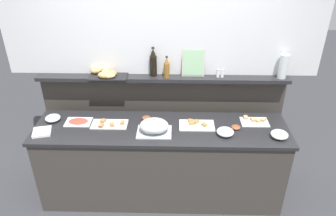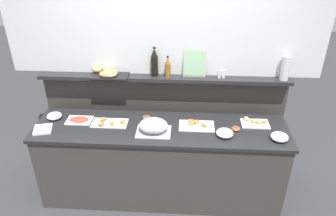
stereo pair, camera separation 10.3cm
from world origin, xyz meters
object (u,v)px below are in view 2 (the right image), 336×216
(cold_cuts_platter, at_px, (79,120))
(salt_shaker, at_px, (219,74))
(wine_bottle_dark, at_px, (154,63))
(sandwich_platter_rear, at_px, (110,123))
(condiment_bowl_red, at_px, (147,117))
(vinegar_bottle_amber, at_px, (168,68))
(bread_basket, at_px, (108,73))
(pepper_shaker, at_px, (224,74))
(framed_picture, at_px, (195,63))
(napkin_stack, at_px, (43,129))
(water_carafe, at_px, (285,68))
(serving_cloche, at_px, (153,126))
(glass_bowl_small, at_px, (279,137))
(glass_bowl_large, at_px, (54,116))
(sandwich_platter_side, at_px, (255,123))
(condiment_bowl_teal, at_px, (236,129))
(glass_bowl_medium, at_px, (225,133))
(sandwich_platter_front, at_px, (196,125))

(cold_cuts_platter, relative_size, salt_shaker, 3.05)
(cold_cuts_platter, relative_size, wine_bottle_dark, 0.84)
(sandwich_platter_rear, height_order, condiment_bowl_red, sandwich_platter_rear)
(vinegar_bottle_amber, bearing_deg, cold_cuts_platter, -160.24)
(bread_basket, bearing_deg, cold_cuts_platter, -129.72)
(pepper_shaker, relative_size, framed_picture, 0.30)
(napkin_stack, bearing_deg, framed_picture, 21.32)
(napkin_stack, bearing_deg, water_carafe, 12.65)
(condiment_bowl_red, bearing_deg, cold_cuts_platter, -173.12)
(serving_cloche, relative_size, glass_bowl_small, 2.03)
(glass_bowl_small, bearing_deg, framed_picture, 143.71)
(condiment_bowl_red, distance_m, salt_shaker, 0.89)
(sandwich_platter_rear, xyz_separation_m, vinegar_bottle_amber, (0.58, 0.36, 0.47))
(vinegar_bottle_amber, distance_m, water_carafe, 1.21)
(glass_bowl_small, bearing_deg, glass_bowl_large, 173.75)
(sandwich_platter_side, bearing_deg, glass_bowl_large, -179.37)
(condiment_bowl_teal, bearing_deg, water_carafe, 39.69)
(framed_picture, bearing_deg, condiment_bowl_red, -148.44)
(sandwich_platter_rear, bearing_deg, vinegar_bottle_amber, 32.17)
(vinegar_bottle_amber, distance_m, pepper_shaker, 0.59)
(glass_bowl_large, height_order, wine_bottle_dark, wine_bottle_dark)
(framed_picture, bearing_deg, vinegar_bottle_amber, -168.35)
(water_carafe, bearing_deg, pepper_shaker, 180.00)
(glass_bowl_medium, distance_m, bread_basket, 1.38)
(sandwich_platter_rear, xyz_separation_m, wine_bottle_dark, (0.43, 0.40, 0.51))
(sandwich_platter_side, bearing_deg, condiment_bowl_teal, -149.13)
(serving_cloche, bearing_deg, cold_cuts_platter, 168.18)
(sandwich_platter_side, relative_size, bread_basket, 0.68)
(glass_bowl_small, bearing_deg, wine_bottle_dark, 154.68)
(glass_bowl_large, relative_size, pepper_shaker, 1.80)
(wine_bottle_dark, xyz_separation_m, salt_shaker, (0.68, -0.02, -0.10))
(glass_bowl_small, bearing_deg, condiment_bowl_teal, 159.75)
(glass_bowl_large, bearing_deg, sandwich_platter_rear, -6.36)
(condiment_bowl_teal, relative_size, pepper_shaker, 1.08)
(glass_bowl_small, xyz_separation_m, framed_picture, (-0.82, 0.60, 0.49))
(sandwich_platter_front, xyz_separation_m, condiment_bowl_red, (-0.52, 0.11, 0.01))
(napkin_stack, height_order, vinegar_bottle_amber, vinegar_bottle_amber)
(framed_picture, bearing_deg, salt_shaker, -8.30)
(serving_cloche, xyz_separation_m, salt_shaker, (0.65, 0.51, 0.35))
(cold_cuts_platter, bearing_deg, sandwich_platter_rear, -6.31)
(sandwich_platter_side, relative_size, glass_bowl_large, 1.81)
(vinegar_bottle_amber, bearing_deg, pepper_shaker, 1.86)
(cold_cuts_platter, distance_m, water_carafe, 2.20)
(pepper_shaker, bearing_deg, glass_bowl_large, -169.92)
(condiment_bowl_red, height_order, salt_shaker, salt_shaker)
(sandwich_platter_side, height_order, glass_bowl_small, glass_bowl_small)
(napkin_stack, relative_size, wine_bottle_dark, 0.54)
(serving_cloche, height_order, napkin_stack, serving_cloche)
(glass_bowl_medium, height_order, wine_bottle_dark, wine_bottle_dark)
(cold_cuts_platter, height_order, salt_shaker, salt_shaker)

